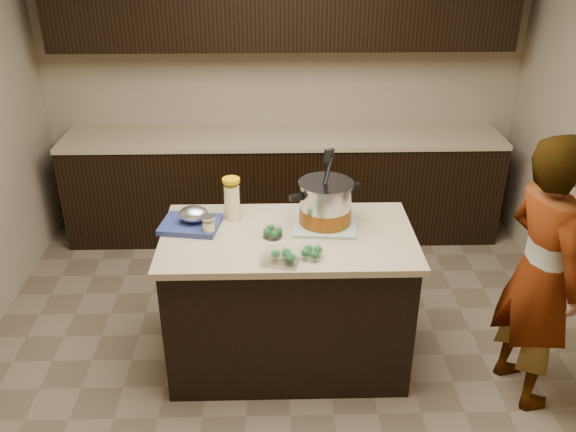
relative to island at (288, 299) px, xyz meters
name	(u,v)px	position (x,y,z in m)	size (l,w,h in m)	color
ground_plane	(288,357)	(0.00, 0.00, -0.45)	(4.00, 4.00, 0.00)	brown
room_shell	(288,96)	(0.00, 0.00, 1.26)	(4.04, 4.04, 2.72)	tan
back_cabinets	(283,128)	(0.00, 1.74, 0.49)	(3.60, 0.63, 2.33)	black
island	(288,299)	(0.00, 0.00, 0.00)	(1.46, 0.81, 0.90)	black
dish_towel	(325,223)	(0.22, 0.12, 0.46)	(0.36, 0.36, 0.02)	#5D855A
stock_pot	(325,205)	(0.22, 0.12, 0.57)	(0.43, 0.42, 0.46)	#B7B7BC
lemonade_pitcher	(232,200)	(-0.33, 0.22, 0.57)	(0.13, 0.13, 0.25)	#FCF49A
mason_jar	(209,226)	(-0.45, 0.00, 0.50)	(0.09, 0.09, 0.13)	#FCF49A
broccoli_tub_left	(273,233)	(-0.09, -0.02, 0.47)	(0.11, 0.11, 0.05)	silver
broccoli_tub_right	(312,253)	(0.12, -0.26, 0.47)	(0.13, 0.13, 0.06)	silver
broccoli_tub_rect	(280,258)	(-0.05, -0.31, 0.48)	(0.22, 0.18, 0.07)	silver
blue_tray	(192,221)	(-0.56, 0.10, 0.49)	(0.37, 0.32, 0.13)	navy
person	(541,274)	(1.37, -0.30, 0.35)	(0.58, 0.38, 1.60)	gray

